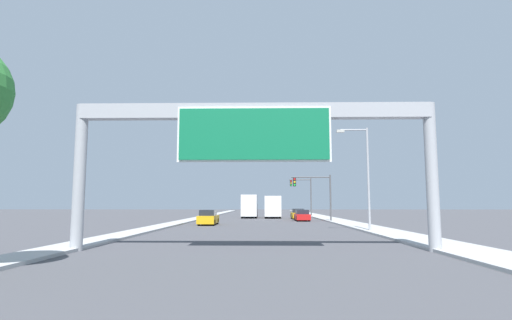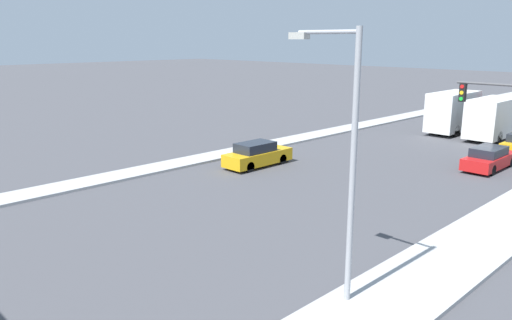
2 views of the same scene
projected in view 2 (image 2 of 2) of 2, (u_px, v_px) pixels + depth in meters
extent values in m
cube|color=#ABABAB|center=(375.00, 123.00, 47.21)|extent=(2.00, 120.00, 0.15)
cube|color=gold|center=(258.00, 157.00, 31.31)|extent=(1.71, 4.64, 0.78)
cube|color=#1E232D|center=(255.00, 147.00, 31.00)|extent=(1.50, 2.41, 0.58)
cylinder|color=black|center=(265.00, 155.00, 32.87)|extent=(0.22, 0.64, 0.64)
cylinder|color=black|center=(282.00, 159.00, 31.84)|extent=(0.22, 0.64, 0.64)
cylinder|color=black|center=(233.00, 163.00, 30.91)|extent=(0.22, 0.64, 0.64)
cylinder|color=black|center=(250.00, 167.00, 29.88)|extent=(0.22, 0.64, 0.64)
cube|color=red|center=(489.00, 160.00, 30.62)|extent=(1.71, 4.65, 0.69)
cube|color=#1E232D|center=(489.00, 151.00, 30.32)|extent=(1.50, 2.42, 0.53)
cylinder|color=black|center=(486.00, 158.00, 32.16)|extent=(0.22, 0.64, 0.64)
cylinder|color=black|center=(510.00, 162.00, 31.13)|extent=(0.22, 0.64, 0.64)
cylinder|color=black|center=(467.00, 166.00, 30.20)|extent=(0.22, 0.64, 0.64)
cylinder|color=black|center=(492.00, 170.00, 29.17)|extent=(0.22, 0.64, 0.64)
cylinder|color=black|center=(504.00, 150.00, 34.44)|extent=(0.22, 0.64, 0.64)
cube|color=red|center=(510.00, 119.00, 41.92)|extent=(2.22, 2.15, 1.93)
cube|color=silver|center=(493.00, 117.00, 39.18)|extent=(2.42, 5.54, 2.98)
cylinder|color=black|center=(495.00, 126.00, 42.77)|extent=(0.28, 1.00, 1.00)
cylinder|color=black|center=(470.00, 134.00, 39.28)|extent=(0.28, 1.00, 1.00)
cylinder|color=black|center=(498.00, 138.00, 37.80)|extent=(0.28, 1.00, 1.00)
cube|color=white|center=(472.00, 113.00, 44.82)|extent=(2.14, 2.21, 2.06)
cube|color=silver|center=(453.00, 111.00, 42.00)|extent=(2.32, 5.68, 3.17)
cylinder|color=black|center=(459.00, 121.00, 45.65)|extent=(0.28, 1.00, 1.00)
cylinder|color=black|center=(482.00, 123.00, 44.24)|extent=(0.28, 1.00, 1.00)
cylinder|color=black|center=(432.00, 128.00, 42.07)|extent=(0.28, 1.00, 1.00)
cylinder|color=black|center=(456.00, 131.00, 40.66)|extent=(0.28, 1.00, 1.00)
cylinder|color=#4C4C4F|center=(499.00, 85.00, 27.29)|extent=(4.70, 0.14, 0.14)
cube|color=black|center=(463.00, 93.00, 28.80)|extent=(0.35, 0.28, 1.05)
cylinder|color=red|center=(462.00, 87.00, 28.61)|extent=(0.22, 0.04, 0.22)
cylinder|color=yellow|center=(462.00, 93.00, 28.69)|extent=(0.22, 0.04, 0.22)
cylinder|color=green|center=(461.00, 99.00, 28.77)|extent=(0.22, 0.04, 0.22)
cylinder|color=#9EA0A5|center=(353.00, 174.00, 14.12)|extent=(0.18, 0.18, 8.11)
cylinder|color=#9EA0A5|center=(328.00, 32.00, 13.93)|extent=(2.09, 0.12, 0.12)
cube|color=#B2B2A8|center=(299.00, 36.00, 14.67)|extent=(0.60, 0.28, 0.20)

